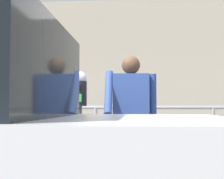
{
  "coord_description": "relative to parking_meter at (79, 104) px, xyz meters",
  "views": [
    {
      "loc": [
        0.69,
        -3.38,
        1.19
      ],
      "look_at": [
        0.42,
        0.35,
        1.39
      ],
      "focal_mm": 51.14,
      "sensor_mm": 36.0,
      "label": 1
    }
  ],
  "objects": [
    {
      "name": "backdrop_wall",
      "position": [
        -0.02,
        3.7,
        0.6
      ],
      "size": [
        32.0,
        0.5,
        3.64
      ],
      "primitive_type": "cube",
      "color": "#ADA38E",
      "rests_on": "ground"
    },
    {
      "name": "pedestrian_at_meter",
      "position": [
        0.62,
        0.05,
        -0.14
      ],
      "size": [
        0.61,
        0.45,
        1.66
      ],
      "rotation": [
        0.0,
        0.0,
        -3.12
      ],
      "color": "brown",
      "rests_on": "sidewalk_curb"
    },
    {
      "name": "background_railing",
      "position": [
        -0.02,
        1.74,
        -0.33
      ],
      "size": [
        24.06,
        0.06,
        1.07
      ],
      "color": "gray",
      "rests_on": "sidewalk_curb"
    },
    {
      "name": "parking_meter",
      "position": [
        0.0,
        0.0,
        0.0
      ],
      "size": [
        0.18,
        0.2,
        1.47
      ],
      "rotation": [
        0.0,
        0.0,
        3.05
      ],
      "color": "slate",
      "rests_on": "sidewalk_curb"
    }
  ]
}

